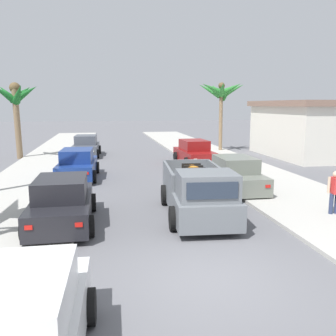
% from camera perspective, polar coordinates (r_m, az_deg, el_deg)
% --- Properties ---
extents(ground_plane, '(160.00, 160.00, 0.00)m').
position_cam_1_polar(ground_plane, '(8.41, 6.83, -16.78)').
color(ground_plane, slate).
extents(sidewalk_left, '(4.71, 60.00, 0.12)m').
position_cam_1_polar(sidewalk_left, '(19.79, -19.43, -1.46)').
color(sidewalk_left, '#B2AFA8').
rests_on(sidewalk_left, ground).
extents(sidewalk_right, '(4.71, 60.00, 0.12)m').
position_cam_1_polar(sidewalk_right, '(21.01, 11.57, -0.46)').
color(sidewalk_right, '#B2AFA8').
rests_on(sidewalk_right, ground).
extents(curb_left, '(0.16, 60.00, 0.10)m').
position_cam_1_polar(curb_left, '(19.66, -16.68, -1.41)').
color(curb_left, silver).
rests_on(curb_left, ground).
extents(curb_right, '(0.16, 60.00, 0.10)m').
position_cam_1_polar(curb_right, '(20.68, 9.10, -0.57)').
color(curb_right, silver).
rests_on(curb_right, ground).
extents(pickup_truck, '(2.50, 5.34, 1.80)m').
position_cam_1_polar(pickup_truck, '(12.37, 4.72, -3.95)').
color(pickup_truck, slate).
rests_on(pickup_truck, ground).
extents(car_left_near, '(2.03, 4.26, 1.54)m').
position_cam_1_polar(car_left_near, '(11.98, -16.32, -5.27)').
color(car_left_near, black).
rests_on(car_left_near, ground).
extents(car_left_mid, '(2.21, 4.34, 1.54)m').
position_cam_1_polar(car_left_mid, '(23.46, 4.18, 2.40)').
color(car_left_mid, maroon).
rests_on(car_left_mid, ground).
extents(car_right_mid, '(2.16, 4.32, 1.54)m').
position_cam_1_polar(car_right_mid, '(27.68, -12.78, 3.33)').
color(car_right_mid, '#474C56').
rests_on(car_right_mid, ground).
extents(car_left_far, '(2.17, 4.32, 1.54)m').
position_cam_1_polar(car_left_far, '(19.25, -14.06, 0.48)').
color(car_left_far, navy).
rests_on(car_left_far, ground).
extents(car_right_far, '(2.08, 4.28, 1.54)m').
position_cam_1_polar(car_right_far, '(16.25, 10.39, -1.09)').
color(car_right_far, slate).
rests_on(car_right_far, ground).
extents(palm_tree_right_fore, '(3.96, 3.64, 5.65)m').
position_cam_1_polar(palm_tree_right_fore, '(29.92, 8.49, 11.73)').
color(palm_tree_right_fore, '#846B4C').
rests_on(palm_tree_right_fore, ground).
extents(palm_tree_left_mid, '(3.12, 3.78, 5.30)m').
position_cam_1_polar(palm_tree_left_mid, '(27.34, -22.81, 10.02)').
color(palm_tree_left_mid, '#846B4C').
rests_on(palm_tree_left_mid, ground).
extents(roadside_house, '(8.69, 8.85, 4.07)m').
position_cam_1_polar(roadside_house, '(29.26, 23.52, 5.75)').
color(roadside_house, silver).
rests_on(roadside_house, ground).
extents(pedestrian, '(0.57, 0.41, 1.59)m').
position_cam_1_polar(pedestrian, '(13.45, 24.80, -3.28)').
color(pedestrian, navy).
rests_on(pedestrian, ground).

